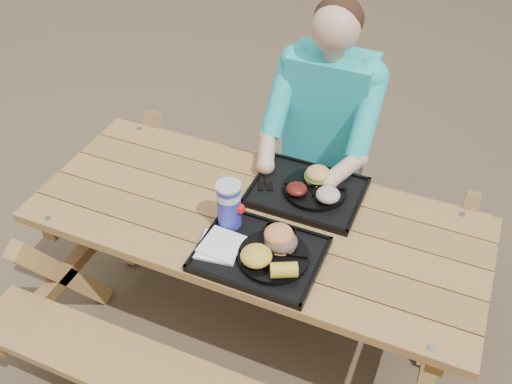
% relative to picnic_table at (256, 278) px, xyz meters
% --- Properties ---
extents(ground, '(60.00, 60.00, 0.00)m').
position_rel_picnic_table_xyz_m(ground, '(0.00, 0.00, -0.38)').
color(ground, '#999999').
rests_on(ground, ground).
extents(picnic_table, '(1.80, 1.49, 0.75)m').
position_rel_picnic_table_xyz_m(picnic_table, '(0.00, 0.00, 0.00)').
color(picnic_table, '#999999').
rests_on(picnic_table, ground).
extents(tray_near, '(0.45, 0.35, 0.02)m').
position_rel_picnic_table_xyz_m(tray_near, '(0.10, -0.19, 0.39)').
color(tray_near, black).
rests_on(tray_near, picnic_table).
extents(tray_far, '(0.45, 0.35, 0.02)m').
position_rel_picnic_table_xyz_m(tray_far, '(0.14, 0.21, 0.39)').
color(tray_far, black).
rests_on(tray_far, picnic_table).
extents(plate_near, '(0.26, 0.26, 0.02)m').
position_rel_picnic_table_xyz_m(plate_near, '(0.15, -0.20, 0.41)').
color(plate_near, black).
rests_on(plate_near, tray_near).
extents(plate_far, '(0.26, 0.26, 0.02)m').
position_rel_picnic_table_xyz_m(plate_far, '(0.17, 0.22, 0.41)').
color(plate_far, black).
rests_on(plate_far, tray_far).
extents(napkin_stack, '(0.17, 0.17, 0.02)m').
position_rel_picnic_table_xyz_m(napkin_stack, '(-0.05, -0.23, 0.40)').
color(napkin_stack, white).
rests_on(napkin_stack, tray_near).
extents(soda_cup, '(0.09, 0.09, 0.18)m').
position_rel_picnic_table_xyz_m(soda_cup, '(-0.07, -0.09, 0.49)').
color(soda_cup, '#161EA5').
rests_on(soda_cup, tray_near).
extents(condiment_bbq, '(0.05, 0.05, 0.03)m').
position_rel_picnic_table_xyz_m(condiment_bbq, '(0.09, -0.07, 0.41)').
color(condiment_bbq, black).
rests_on(condiment_bbq, tray_near).
extents(condiment_mustard, '(0.05, 0.05, 0.03)m').
position_rel_picnic_table_xyz_m(condiment_mustard, '(0.17, -0.06, 0.41)').
color(condiment_mustard, gold).
rests_on(condiment_mustard, tray_near).
extents(sandwich, '(0.12, 0.12, 0.12)m').
position_rel_picnic_table_xyz_m(sandwich, '(0.16, -0.14, 0.47)').
color(sandwich, '#E38E50').
rests_on(sandwich, plate_near).
extents(mac_cheese, '(0.11, 0.11, 0.06)m').
position_rel_picnic_table_xyz_m(mac_cheese, '(0.11, -0.25, 0.44)').
color(mac_cheese, yellow).
rests_on(mac_cheese, plate_near).
extents(corn_cob, '(0.13, 0.13, 0.06)m').
position_rel_picnic_table_xyz_m(corn_cob, '(0.22, -0.27, 0.44)').
color(corn_cob, yellow).
rests_on(corn_cob, plate_near).
extents(cutlery_far, '(0.10, 0.15, 0.01)m').
position_rel_picnic_table_xyz_m(cutlery_far, '(-0.04, 0.21, 0.40)').
color(cutlery_far, black).
rests_on(cutlery_far, tray_far).
extents(burger, '(0.11, 0.11, 0.09)m').
position_rel_picnic_table_xyz_m(burger, '(0.16, 0.27, 0.46)').
color(burger, '#EAA652').
rests_on(burger, plate_far).
extents(baked_beans, '(0.09, 0.09, 0.04)m').
position_rel_picnic_table_xyz_m(baked_beans, '(0.11, 0.16, 0.43)').
color(baked_beans, '#561611').
rests_on(baked_beans, plate_far).
extents(potato_salad, '(0.10, 0.10, 0.05)m').
position_rel_picnic_table_xyz_m(potato_salad, '(0.24, 0.16, 0.44)').
color(potato_salad, beige).
rests_on(potato_salad, plate_far).
extents(diner, '(0.48, 0.84, 1.28)m').
position_rel_picnic_table_xyz_m(diner, '(0.07, 0.68, 0.27)').
color(diner, '#1B99C3').
rests_on(diner, ground).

